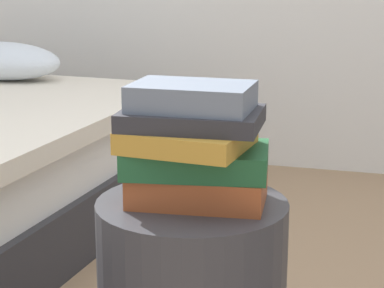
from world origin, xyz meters
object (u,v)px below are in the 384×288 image
(book_slate, at_px, (191,96))
(book_charcoal, at_px, (195,118))
(book_ochre, at_px, (187,138))
(book_rust, at_px, (198,188))
(book_forest, at_px, (196,160))

(book_slate, bearing_deg, book_charcoal, 26.75)
(book_ochre, height_order, book_charcoal, book_charcoal)
(book_rust, relative_size, book_forest, 0.95)
(book_rust, height_order, book_ochre, book_ochre)
(book_rust, xyz_separation_m, book_ochre, (-0.02, -0.01, 0.10))
(book_rust, bearing_deg, book_slate, 176.74)
(book_forest, distance_m, book_ochre, 0.05)
(book_ochre, bearing_deg, book_forest, 46.70)
(book_ochre, bearing_deg, book_slate, 52.80)
(book_rust, distance_m, book_slate, 0.19)
(book_ochre, xyz_separation_m, book_slate, (0.01, 0.01, 0.08))
(book_rust, distance_m, book_ochre, 0.11)
(book_rust, height_order, book_forest, book_forest)
(book_ochre, relative_size, book_charcoal, 0.86)
(book_forest, bearing_deg, book_rust, -59.67)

